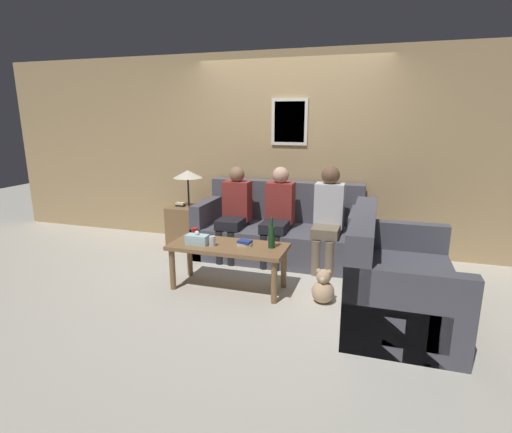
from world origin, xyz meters
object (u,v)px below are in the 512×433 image
at_px(wine_bottle, 272,236).
at_px(person_left, 234,210).
at_px(person_right, 328,214).
at_px(couch_main, 280,233).
at_px(coffee_table, 228,251).
at_px(couch_side, 394,282).
at_px(person_middle, 278,212).
at_px(drinking_glass, 212,241).
at_px(teddy_bear, 323,288).

distance_m(wine_bottle, person_left, 1.18).
distance_m(wine_bottle, person_right, 1.01).
bearing_deg(couch_main, person_right, -16.83).
distance_m(couch_main, person_left, 0.66).
bearing_deg(person_left, coffee_table, -73.45).
bearing_deg(wine_bottle, coffee_table, -174.03).
xyz_separation_m(couch_side, wine_bottle, (-1.19, 0.14, 0.28)).
bearing_deg(couch_side, person_right, 35.17).
distance_m(couch_side, person_middle, 1.77).
height_order(wine_bottle, person_left, person_left).
xyz_separation_m(drinking_glass, person_right, (1.03, 1.04, 0.12)).
height_order(coffee_table, teddy_bear, coffee_table).
bearing_deg(drinking_glass, teddy_bear, 1.75).
bearing_deg(coffee_table, couch_main, 76.88).
relative_size(drinking_glass, person_middle, 0.09).
bearing_deg(couch_side, couch_main, 47.72).
bearing_deg(person_left, drinking_glass, -81.97).
bearing_deg(person_right, coffee_table, -132.95).
bearing_deg(coffee_table, drinking_glass, -150.43).
relative_size(couch_side, person_right, 1.28).
distance_m(wine_bottle, drinking_glass, 0.61).
relative_size(couch_main, drinking_glass, 19.90).
xyz_separation_m(person_left, person_middle, (0.56, 0.02, 0.01)).
xyz_separation_m(person_left, person_right, (1.18, -0.01, 0.03)).
bearing_deg(teddy_bear, person_right, 96.02).
distance_m(person_right, teddy_bear, 1.13).
distance_m(person_middle, teddy_bear, 1.35).
height_order(couch_main, person_right, person_right).
bearing_deg(wine_bottle, person_right, 64.19).
relative_size(drinking_glass, person_right, 0.09).
distance_m(couch_side, teddy_bear, 0.66).
height_order(couch_side, person_left, person_left).
relative_size(wine_bottle, drinking_glass, 3.08).
xyz_separation_m(couch_main, coffee_table, (-0.27, -1.15, 0.10)).
distance_m(person_left, person_middle, 0.56).
height_order(couch_main, person_middle, person_middle).
bearing_deg(coffee_table, person_middle, 74.42).
xyz_separation_m(person_middle, teddy_bear, (0.72, -1.04, -0.48)).
relative_size(coffee_table, drinking_glass, 11.84).
height_order(couch_main, coffee_table, couch_main).
bearing_deg(drinking_glass, person_right, 45.16).
height_order(couch_main, wine_bottle, couch_main).
xyz_separation_m(couch_main, drinking_glass, (-0.41, -1.23, 0.22)).
height_order(couch_main, person_left, person_left).
height_order(couch_main, couch_side, same).
xyz_separation_m(couch_side, teddy_bear, (-0.64, 0.05, -0.17)).
bearing_deg(person_right, person_left, 179.62).
relative_size(wine_bottle, person_right, 0.26).
xyz_separation_m(wine_bottle, person_right, (0.44, 0.91, 0.05)).
height_order(person_left, person_middle, person_middle).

